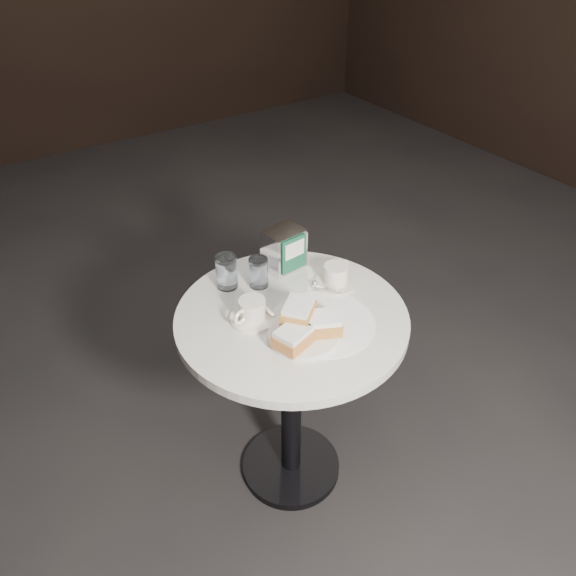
{
  "coord_description": "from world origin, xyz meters",
  "views": [
    {
      "loc": [
        -0.73,
        -1.08,
        1.8
      ],
      "look_at": [
        0.0,
        0.02,
        0.83
      ],
      "focal_mm": 35.0,
      "sensor_mm": 36.0,
      "label": 1
    }
  ],
  "objects_px": {
    "coffee_cup_right": "(336,276)",
    "napkin_dispenser": "(284,249)",
    "beignet_plate": "(304,328)",
    "water_glass_right": "(259,273)",
    "water_glass_left": "(227,272)",
    "coffee_cup_left": "(252,312)",
    "cafe_table": "(291,362)"
  },
  "relations": [
    {
      "from": "beignet_plate",
      "to": "water_glass_right",
      "type": "xyz_separation_m",
      "value": [
        0.02,
        0.29,
        0.01
      ]
    },
    {
      "from": "cafe_table",
      "to": "beignet_plate",
      "type": "height_order",
      "value": "beignet_plate"
    },
    {
      "from": "beignet_plate",
      "to": "coffee_cup_left",
      "type": "xyz_separation_m",
      "value": [
        -0.08,
        0.15,
        -0.01
      ]
    },
    {
      "from": "beignet_plate",
      "to": "water_glass_left",
      "type": "bearing_deg",
      "value": 100.37
    },
    {
      "from": "coffee_cup_left",
      "to": "coffee_cup_right",
      "type": "xyz_separation_m",
      "value": [
        0.31,
        0.01,
        -0.0
      ]
    },
    {
      "from": "coffee_cup_right",
      "to": "water_glass_right",
      "type": "height_order",
      "value": "water_glass_right"
    },
    {
      "from": "cafe_table",
      "to": "coffee_cup_right",
      "type": "xyz_separation_m",
      "value": [
        0.2,
        0.05,
        0.23
      ]
    },
    {
      "from": "coffee_cup_right",
      "to": "napkin_dispenser",
      "type": "relative_size",
      "value": 1.22
    },
    {
      "from": "coffee_cup_right",
      "to": "coffee_cup_left",
      "type": "bearing_deg",
      "value": 160.84
    },
    {
      "from": "beignet_plate",
      "to": "napkin_dispenser",
      "type": "bearing_deg",
      "value": 65.88
    },
    {
      "from": "water_glass_right",
      "to": "coffee_cup_right",
      "type": "bearing_deg",
      "value": -31.94
    },
    {
      "from": "water_glass_right",
      "to": "napkin_dispenser",
      "type": "distance_m",
      "value": 0.13
    },
    {
      "from": "coffee_cup_left",
      "to": "water_glass_left",
      "type": "bearing_deg",
      "value": 67.83
    },
    {
      "from": "coffee_cup_right",
      "to": "water_glass_left",
      "type": "relative_size",
      "value": 1.58
    },
    {
      "from": "water_glass_left",
      "to": "napkin_dispenser",
      "type": "distance_m",
      "value": 0.21
    },
    {
      "from": "cafe_table",
      "to": "water_glass_right",
      "type": "distance_m",
      "value": 0.31
    },
    {
      "from": "coffee_cup_left",
      "to": "water_glass_left",
      "type": "distance_m",
      "value": 0.19
    },
    {
      "from": "coffee_cup_left",
      "to": "napkin_dispenser",
      "type": "xyz_separation_m",
      "value": [
        0.23,
        0.18,
        0.04
      ]
    },
    {
      "from": "cafe_table",
      "to": "water_glass_left",
      "type": "distance_m",
      "value": 0.35
    },
    {
      "from": "beignet_plate",
      "to": "coffee_cup_right",
      "type": "xyz_separation_m",
      "value": [
        0.23,
        0.16,
        -0.01
      ]
    },
    {
      "from": "cafe_table",
      "to": "water_glass_right",
      "type": "height_order",
      "value": "water_glass_right"
    },
    {
      "from": "coffee_cup_left",
      "to": "coffee_cup_right",
      "type": "bearing_deg",
      "value": -14.6
    },
    {
      "from": "beignet_plate",
      "to": "napkin_dispenser",
      "type": "relative_size",
      "value": 1.58
    },
    {
      "from": "cafe_table",
      "to": "napkin_dispenser",
      "type": "bearing_deg",
      "value": 61.95
    },
    {
      "from": "napkin_dispenser",
      "to": "coffee_cup_right",
      "type": "bearing_deg",
      "value": -69.29
    },
    {
      "from": "coffee_cup_right",
      "to": "water_glass_right",
      "type": "bearing_deg",
      "value": 127.38
    },
    {
      "from": "water_glass_left",
      "to": "coffee_cup_right",
      "type": "bearing_deg",
      "value": -31.62
    },
    {
      "from": "beignet_plate",
      "to": "coffee_cup_left",
      "type": "distance_m",
      "value": 0.17
    },
    {
      "from": "coffee_cup_right",
      "to": "napkin_dispenser",
      "type": "distance_m",
      "value": 0.19
    },
    {
      "from": "cafe_table",
      "to": "napkin_dispenser",
      "type": "relative_size",
      "value": 5.23
    },
    {
      "from": "cafe_table",
      "to": "water_glass_left",
      "type": "height_order",
      "value": "water_glass_left"
    },
    {
      "from": "water_glass_right",
      "to": "water_glass_left",
      "type": "bearing_deg",
      "value": 149.18
    }
  ]
}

